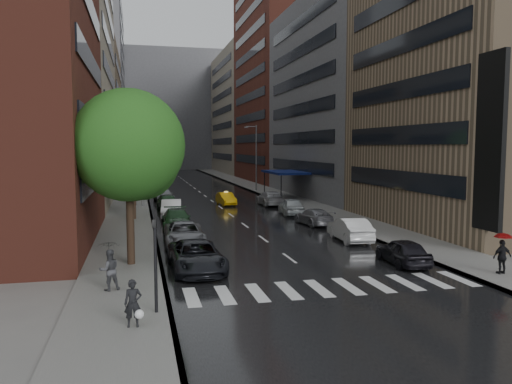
% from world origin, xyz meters
% --- Properties ---
extents(ground, '(220.00, 220.00, 0.00)m').
position_xyz_m(ground, '(0.00, 0.00, 0.00)').
color(ground, gray).
rests_on(ground, ground).
extents(road, '(14.00, 140.00, 0.01)m').
position_xyz_m(road, '(0.00, 50.00, 0.01)').
color(road, black).
rests_on(road, ground).
extents(sidewalk_left, '(4.00, 140.00, 0.15)m').
position_xyz_m(sidewalk_left, '(-9.00, 50.00, 0.07)').
color(sidewalk_left, gray).
rests_on(sidewalk_left, ground).
extents(sidewalk_right, '(4.00, 140.00, 0.15)m').
position_xyz_m(sidewalk_right, '(9.00, 50.00, 0.07)').
color(sidewalk_right, gray).
rests_on(sidewalk_right, ground).
extents(crosswalk, '(13.15, 2.80, 0.01)m').
position_xyz_m(crosswalk, '(0.20, -2.00, 0.01)').
color(crosswalk, silver).
rests_on(crosswalk, ground).
extents(buildings_left, '(8.00, 108.00, 38.00)m').
position_xyz_m(buildings_left, '(-15.00, 58.79, 15.99)').
color(buildings_left, maroon).
rests_on(buildings_left, ground).
extents(buildings_right, '(8.05, 109.10, 36.00)m').
position_xyz_m(buildings_right, '(15.00, 56.70, 15.03)').
color(buildings_right, '#937A5B').
rests_on(buildings_right, ground).
extents(building_far, '(40.00, 14.00, 32.00)m').
position_xyz_m(building_far, '(0.00, 118.00, 16.00)').
color(building_far, slate).
rests_on(building_far, ground).
extents(tree_near, '(5.76, 5.76, 9.19)m').
position_xyz_m(tree_near, '(-8.60, 4.06, 6.29)').
color(tree_near, '#382619').
rests_on(tree_near, ground).
extents(tree_mid, '(5.29, 5.29, 8.43)m').
position_xyz_m(tree_mid, '(-8.60, 20.64, 5.77)').
color(tree_mid, '#382619').
rests_on(tree_mid, ground).
extents(tree_far, '(5.25, 5.25, 8.36)m').
position_xyz_m(tree_far, '(-8.60, 30.69, 5.72)').
color(tree_far, '#382619').
rests_on(tree_far, ground).
extents(taxi, '(1.75, 4.16, 1.34)m').
position_xyz_m(taxi, '(0.91, 29.88, 0.67)').
color(taxi, '#FFB80D').
rests_on(taxi, ground).
extents(parked_cars_left, '(2.70, 38.10, 1.60)m').
position_xyz_m(parked_cars_left, '(-5.40, 16.47, 0.75)').
color(parked_cars_left, black).
rests_on(parked_cars_left, ground).
extents(parked_cars_right, '(2.28, 32.03, 1.58)m').
position_xyz_m(parked_cars_right, '(5.40, 16.35, 0.74)').
color(parked_cars_right, black).
rests_on(parked_cars_right, ground).
extents(ped_bag_walker, '(0.66, 0.47, 1.62)m').
position_xyz_m(ped_bag_walker, '(-8.40, -5.35, 0.93)').
color(ped_bag_walker, black).
rests_on(ped_bag_walker, sidewalk_left).
extents(ped_black_umbrella, '(1.00, 0.98, 2.09)m').
position_xyz_m(ped_black_umbrella, '(-9.42, -0.68, 1.38)').
color(ped_black_umbrella, '#434347').
rests_on(ped_black_umbrella, sidewalk_left).
extents(ped_red_umbrella, '(0.97, 0.82, 2.01)m').
position_xyz_m(ped_red_umbrella, '(8.73, -2.16, 1.33)').
color(ped_red_umbrella, black).
rests_on(ped_red_umbrella, sidewalk_right).
extents(traffic_light, '(0.18, 0.15, 3.45)m').
position_xyz_m(traffic_light, '(-7.60, -4.00, 2.23)').
color(traffic_light, black).
rests_on(traffic_light, sidewalk_left).
extents(street_lamp_left, '(1.74, 0.22, 9.00)m').
position_xyz_m(street_lamp_left, '(-7.72, 30.00, 4.89)').
color(street_lamp_left, gray).
rests_on(street_lamp_left, sidewalk_left).
extents(street_lamp_right, '(1.74, 0.22, 9.00)m').
position_xyz_m(street_lamp_right, '(7.72, 45.00, 4.89)').
color(street_lamp_right, gray).
rests_on(street_lamp_right, sidewalk_right).
extents(awning, '(4.00, 8.00, 3.12)m').
position_xyz_m(awning, '(8.98, 35.00, 3.13)').
color(awning, navy).
rests_on(awning, sidewalk_right).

